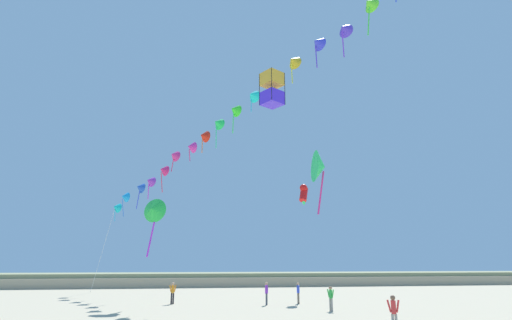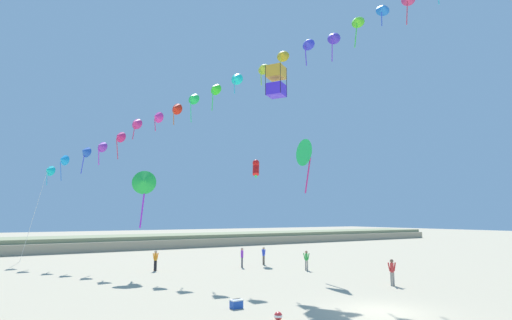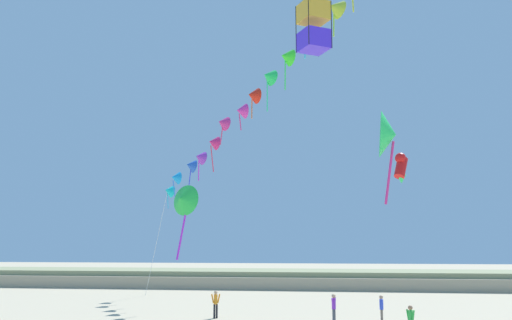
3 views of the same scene
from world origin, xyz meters
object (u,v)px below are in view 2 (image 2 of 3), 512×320
Objects in this scene: person_far_right at (242,256)px; beach_cooler at (236,304)px; large_kite_low_lead at (307,153)px; large_kite_outer_drift at (276,81)px; person_far_left at (156,259)px; beach_ball at (278,316)px; person_mid_center at (306,259)px; person_near_right at (264,255)px; person_near_left at (392,270)px; large_kite_mid_trail at (256,168)px; large_kite_high_solo at (144,182)px.

beach_cooler is at bearing -121.07° from person_far_right.
large_kite_low_lead is 6.45m from large_kite_outer_drift.
person_far_left is at bearing 165.41° from person_far_right.
large_kite_low_lead reaches higher than beach_ball.
person_mid_center is at bearing 23.91° from large_kite_outer_drift.
large_kite_outer_drift is 19.34m from beach_ball.
person_far_right is 0.70× the size of large_kite_outer_drift.
person_near_right is at bearing 99.70° from person_mid_center.
person_near_right is 1.00× the size of person_mid_center.
large_kite_low_lead reaches higher than beach_cooler.
person_near_left is 14.07m from person_near_right.
person_near_left is 2.94× the size of beach_cooler.
person_mid_center is 0.36× the size of large_kite_low_lead.
large_kite_low_lead is at bearing -38.49° from person_far_left.
beach_cooler is at bearing -127.45° from person_near_right.
person_far_right is 0.82× the size of large_kite_mid_trail.
large_kite_low_lead reaches higher than large_kite_mid_trail.
large_kite_high_solo is 15.46m from beach_cooler.
large_kite_mid_trail reaches higher than beach_cooler.
large_kite_low_lead reaches higher than person_far_left.
beach_cooler is 3.00m from beach_ball.
person_near_left is 0.81× the size of large_kite_mid_trail.
beach_ball is (-0.52, -18.46, -0.78)m from person_far_left.
person_near_left is 1.05× the size of person_mid_center.
beach_cooler is (0.82, -13.77, -7.00)m from large_kite_high_solo.
person_mid_center is 0.67× the size of large_kite_outer_drift.
large_kite_high_solo is at bearing 94.24° from beach_ball.
person_far_left is 0.97× the size of person_far_right.
beach_ball is at bearing -121.35° from person_near_right.
large_kite_high_solo is at bearing 159.37° from person_mid_center.
large_kite_outer_drift is (-3.43, -7.14, 14.18)m from person_near_right.
large_kite_high_solo is 18.20m from beach_ball.
large_kite_outer_drift is (-0.72, -6.50, 14.12)m from person_far_right.
person_mid_center is 12.64m from person_far_left.
large_kite_low_lead is at bearing 34.69° from beach_cooler.
person_mid_center reaches higher than beach_ball.
beach_cooler is at bearing 98.16° from beach_ball.
large_kite_low_lead is 7.78× the size of beach_cooler.
large_kite_outer_drift is at bearing -38.80° from large_kite_high_solo.
person_far_left is 2.89× the size of beach_cooler.
person_near_left is 13.88m from person_far_right.
large_kite_high_solo is 13.26m from large_kite_outer_drift.
beach_ball is at bearing -134.90° from large_kite_low_lead.
beach_ball is (-10.49, -10.53, -9.50)m from large_kite_low_lead.
beach_cooler is at bearing -142.62° from person_mid_center.
large_kite_high_solo reaches higher than person_mid_center.
person_far_right is 18.32m from beach_ball.
beach_cooler is (-12.92, -18.82, -9.50)m from large_kite_mid_trail.
large_kite_mid_trail is at bearing 60.17° from beach_ball.
large_kite_high_solo reaches higher than beach_ball.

